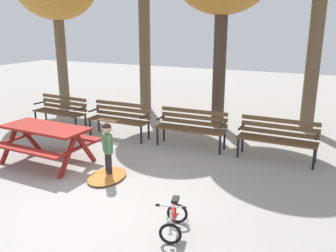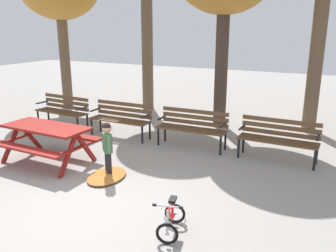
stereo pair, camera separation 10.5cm
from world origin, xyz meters
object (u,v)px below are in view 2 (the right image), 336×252
(kids_bicycle, at_px, (171,220))
(picnic_table, at_px, (47,134))
(park_bench_far_left, at_px, (63,109))
(park_bench_far_right, at_px, (279,136))
(park_bench_left, at_px, (121,117))
(child_standing, at_px, (107,145))
(park_bench_right, at_px, (193,125))

(kids_bicycle, bearing_deg, picnic_table, 160.16)
(park_bench_far_left, height_order, park_bench_far_right, same)
(park_bench_far_left, bearing_deg, park_bench_left, -0.45)
(park_bench_far_left, xyz_separation_m, park_bench_left, (1.89, -0.01, 0.00))
(park_bench_far_left, relative_size, park_bench_left, 1.02)
(child_standing, bearing_deg, picnic_table, 179.63)
(park_bench_left, xyz_separation_m, park_bench_right, (1.90, 0.06, 0.00))
(park_bench_left, bearing_deg, picnic_table, -99.95)
(park_bench_far_left, relative_size, child_standing, 1.60)
(park_bench_far_left, height_order, park_bench_left, same)
(park_bench_left, xyz_separation_m, kids_bicycle, (3.01, -3.36, -0.31))
(park_bench_right, bearing_deg, park_bench_left, -178.33)
(park_bench_right, distance_m, child_standing, 2.33)
(picnic_table, bearing_deg, park_bench_far_right, 27.74)
(park_bench_far_right, bearing_deg, child_standing, -140.54)
(picnic_table, bearing_deg, park_bench_left, 80.05)
(picnic_table, height_order, kids_bicycle, picnic_table)
(park_bench_far_right, relative_size, child_standing, 1.58)
(park_bench_right, relative_size, park_bench_far_right, 1.00)
(park_bench_right, relative_size, kids_bicycle, 2.61)
(picnic_table, bearing_deg, child_standing, -0.37)
(park_bench_far_right, relative_size, kids_bicycle, 2.61)
(park_bench_far_left, height_order, park_bench_right, same)
(park_bench_right, xyz_separation_m, child_standing, (-0.78, -2.20, 0.09))
(child_standing, bearing_deg, park_bench_left, 117.60)
(park_bench_far_left, xyz_separation_m, kids_bicycle, (4.90, -3.37, -0.31))
(park_bench_far_right, bearing_deg, park_bench_far_left, -179.53)
(park_bench_right, bearing_deg, kids_bicycle, -71.93)
(park_bench_far_left, height_order, kids_bicycle, park_bench_far_left)
(park_bench_right, bearing_deg, picnic_table, -136.05)
(picnic_table, xyz_separation_m, child_standing, (1.50, -0.01, 0.00))
(park_bench_right, distance_m, kids_bicycle, 3.60)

